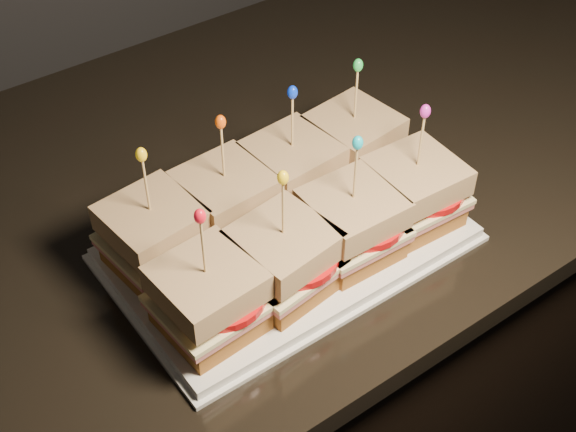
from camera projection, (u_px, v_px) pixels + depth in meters
granite_slab at (18, 279)px, 0.95m from camera, size 2.49×0.75×0.03m
platter at (288, 244)px, 0.96m from camera, size 0.40×0.25×0.02m
platter_rim at (288, 248)px, 0.96m from camera, size 0.41×0.26×0.01m
sandwich_0_bread_bot at (157, 254)px, 0.91m from camera, size 0.10×0.10×0.03m
sandwich_0_ham at (155, 243)px, 0.90m from camera, size 0.11×0.11×0.01m
sandwich_0_cheese at (155, 239)px, 0.90m from camera, size 0.12×0.11×0.01m
sandwich_0_tomato at (166, 233)px, 0.89m from camera, size 0.09×0.09×0.01m
sandwich_0_bread_top at (152, 220)px, 0.88m from camera, size 0.11×0.11×0.03m
sandwich_0_pick at (147, 188)px, 0.85m from camera, size 0.00×0.00×0.09m
sandwich_0_frill at (141, 155)px, 0.81m from camera, size 0.01×0.01×0.02m
sandwich_1_bread_bot at (227, 220)px, 0.95m from camera, size 0.10×0.10×0.03m
sandwich_1_ham at (227, 210)px, 0.94m from camera, size 0.11×0.11×0.01m
sandwich_1_cheese at (226, 205)px, 0.94m from camera, size 0.11×0.11×0.01m
sandwich_1_tomato at (237, 199)px, 0.93m from camera, size 0.09×0.09×0.01m
sandwich_1_bread_top at (225, 187)px, 0.92m from camera, size 0.10×0.10×0.03m
sandwich_1_pick at (223, 155)px, 0.89m from camera, size 0.00×0.00×0.09m
sandwich_1_frill at (221, 122)px, 0.86m from camera, size 0.01×0.01×0.02m
sandwich_2_bread_bot at (292, 189)px, 0.99m from camera, size 0.10×0.10×0.03m
sandwich_2_ham at (292, 179)px, 0.98m from camera, size 0.11×0.11×0.01m
sandwich_2_cheese at (292, 175)px, 0.98m from camera, size 0.11×0.11×0.01m
sandwich_2_tomato at (303, 169)px, 0.98m from camera, size 0.09×0.09×0.01m
sandwich_2_bread_top at (292, 156)px, 0.96m from camera, size 0.10×0.10×0.03m
sandwich_2_pick at (292, 125)px, 0.93m from camera, size 0.00×0.00×0.09m
sandwich_2_frill at (292, 92)px, 0.90m from camera, size 0.01×0.01×0.02m
sandwich_3_bread_bot at (351, 161)px, 1.04m from camera, size 0.10×0.10×0.03m
sandwich_3_ham at (352, 151)px, 1.02m from camera, size 0.11×0.11×0.01m
sandwich_3_cheese at (353, 146)px, 1.02m from camera, size 0.12×0.11×0.01m
sandwich_3_tomato at (363, 141)px, 1.02m from camera, size 0.09×0.09×0.01m
sandwich_3_bread_top at (354, 128)px, 1.00m from camera, size 0.11×0.11×0.03m
sandwich_3_pick at (356, 97)px, 0.97m from camera, size 0.00×0.00×0.09m
sandwich_3_frill at (358, 65)px, 0.94m from camera, size 0.01×0.01×0.02m
sandwich_4_bread_bot at (210, 316)px, 0.84m from camera, size 0.10×0.10×0.03m
sandwich_4_ham at (209, 306)px, 0.83m from camera, size 0.11×0.11×0.01m
sandwich_4_cheese at (209, 301)px, 0.83m from camera, size 0.11×0.11×0.01m
sandwich_4_tomato at (221, 295)px, 0.82m from camera, size 0.09×0.09×0.01m
sandwich_4_bread_top at (207, 283)px, 0.81m from camera, size 0.10×0.10×0.03m
sandwich_4_pick at (203, 250)px, 0.78m from camera, size 0.00×0.00×0.09m
sandwich_4_frill at (200, 216)px, 0.75m from camera, size 0.01×0.01×0.02m
sandwich_5_bread_bot at (283, 277)px, 0.89m from camera, size 0.11×0.11×0.03m
sandwich_5_ham at (283, 267)px, 0.87m from camera, size 0.12×0.11×0.01m
sandwich_5_cheese at (283, 262)px, 0.87m from camera, size 0.12×0.12×0.01m
sandwich_5_tomato at (296, 256)px, 0.87m from camera, size 0.09×0.09×0.01m
sandwich_5_bread_top at (283, 244)px, 0.85m from camera, size 0.11×0.11×0.03m
sandwich_5_pick at (283, 211)px, 0.82m from camera, size 0.00×0.00×0.09m
sandwich_5_frill at (283, 178)px, 0.79m from camera, size 0.01×0.01×0.02m
sandwich_6_bread_bot at (350, 242)px, 0.93m from camera, size 0.10×0.10×0.03m
sandwich_6_ham at (351, 231)px, 0.92m from camera, size 0.11×0.10×0.01m
sandwich_6_cheese at (351, 227)px, 0.91m from camera, size 0.11×0.11×0.01m
sandwich_6_tomato at (363, 221)px, 0.91m from camera, size 0.09×0.09×0.01m
sandwich_6_bread_top at (353, 208)px, 0.89m from camera, size 0.10×0.10×0.03m
sandwich_6_pick at (355, 176)px, 0.86m from camera, size 0.00×0.00×0.09m
sandwich_6_frill at (358, 143)px, 0.83m from camera, size 0.01×0.01×0.02m
sandwich_7_bread_bot at (411, 209)px, 0.97m from camera, size 0.10×0.10×0.03m
sandwich_7_ham at (413, 199)px, 0.96m from camera, size 0.11×0.11×0.01m
sandwich_7_cheese at (414, 194)px, 0.95m from camera, size 0.11×0.11×0.01m
sandwich_7_tomato at (425, 188)px, 0.95m from camera, size 0.09×0.09×0.01m
sandwich_7_bread_top at (416, 176)px, 0.93m from camera, size 0.10×0.10×0.03m
sandwich_7_pick at (421, 144)px, 0.90m from camera, size 0.00×0.00×0.09m
sandwich_7_frill at (425, 111)px, 0.87m from camera, size 0.01×0.01×0.02m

